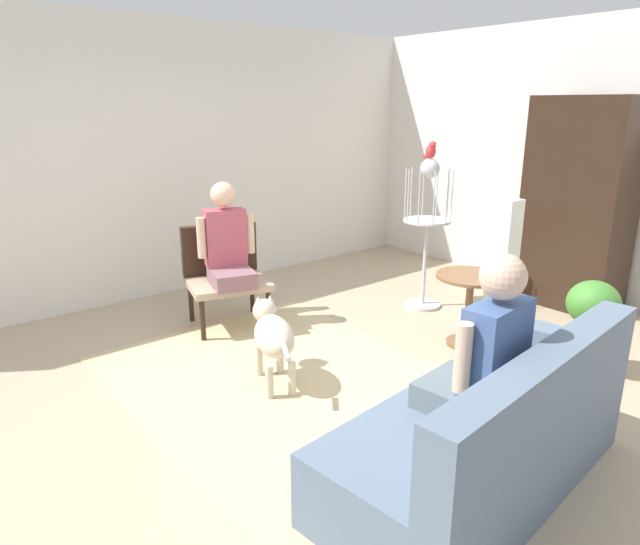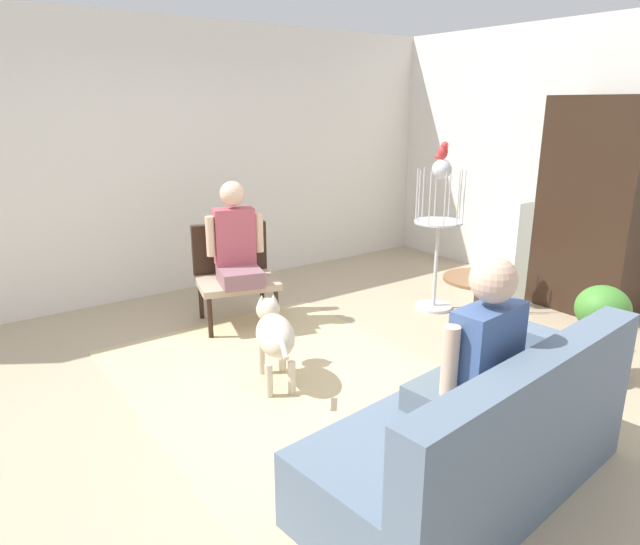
% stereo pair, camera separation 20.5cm
% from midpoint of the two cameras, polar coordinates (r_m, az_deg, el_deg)
% --- Properties ---
extents(ground_plane, '(8.08, 8.08, 0.00)m').
position_cam_midpoint_polar(ground_plane, '(4.19, -0.90, -11.17)').
color(ground_plane, tan).
extents(back_wall, '(5.97, 0.12, 2.79)m').
position_cam_midpoint_polar(back_wall, '(6.44, 24.21, 10.26)').
color(back_wall, silver).
rests_on(back_wall, ground).
extents(left_wall, '(0.12, 7.34, 2.79)m').
position_cam_midpoint_polar(left_wall, '(6.25, -14.75, 11.00)').
color(left_wall, silver).
rests_on(left_wall, ground).
extents(area_rug, '(3.04, 2.14, 0.01)m').
position_cam_midpoint_polar(area_rug, '(4.12, -3.64, -11.67)').
color(area_rug, '#C6B284').
rests_on(area_rug, ground).
extents(couch, '(1.04, 1.94, 0.87)m').
position_cam_midpoint_polar(couch, '(3.16, 14.90, -15.57)').
color(couch, slate).
rests_on(couch, ground).
extents(armchair, '(0.77, 0.83, 0.90)m').
position_cam_midpoint_polar(armchair, '(5.25, -10.82, 0.46)').
color(armchair, black).
rests_on(armchair, ground).
extents(person_on_couch, '(0.50, 0.56, 0.88)m').
position_cam_midpoint_polar(person_on_couch, '(2.94, 14.50, -7.91)').
color(person_on_couch, slate).
extents(person_on_armchair, '(0.55, 0.51, 0.88)m').
position_cam_midpoint_polar(person_on_armchair, '(5.03, -10.57, 2.96)').
color(person_on_armchair, '#845B64').
extents(round_end_table, '(0.57, 0.57, 0.62)m').
position_cam_midpoint_polar(round_end_table, '(4.80, 13.72, -2.58)').
color(round_end_table, brown).
rests_on(round_end_table, ground).
extents(dog, '(0.79, 0.44, 0.58)m').
position_cam_midpoint_polar(dog, '(4.07, -6.25, -6.29)').
color(dog, beige).
rests_on(dog, ground).
extents(bird_cage_stand, '(0.46, 0.46, 1.47)m').
position_cam_midpoint_polar(bird_cage_stand, '(5.54, 9.72, 4.87)').
color(bird_cage_stand, silver).
rests_on(bird_cage_stand, ground).
extents(parrot, '(0.17, 0.10, 0.16)m').
position_cam_midpoint_polar(parrot, '(5.44, 10.08, 12.07)').
color(parrot, red).
rests_on(parrot, bird_cage_stand).
extents(potted_plant, '(0.37, 0.37, 0.74)m').
position_cam_midpoint_polar(potted_plant, '(4.55, 24.60, -4.39)').
color(potted_plant, '#4C5156').
rests_on(potted_plant, ground).
extents(column_lamp, '(0.20, 0.20, 1.26)m').
position_cam_midpoint_polar(column_lamp, '(4.71, 16.69, -0.52)').
color(column_lamp, '#4C4742').
rests_on(column_lamp, ground).
extents(armoire_cabinet, '(0.94, 0.56, 2.04)m').
position_cam_midpoint_polar(armoire_cabinet, '(6.02, 23.79, 6.32)').
color(armoire_cabinet, black).
rests_on(armoire_cabinet, ground).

